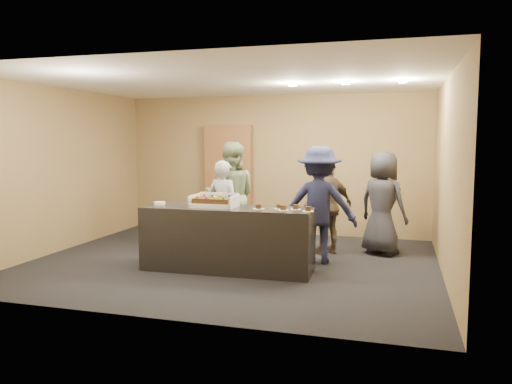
# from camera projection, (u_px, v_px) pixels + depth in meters

# --- Properties ---
(room) EXTENTS (6.04, 6.00, 2.70)m
(room) POSITION_uv_depth(u_px,v_px,m) (232.00, 173.00, 7.41)
(room) COLOR black
(room) RESTS_ON ground
(serving_counter) EXTENTS (2.42, 0.77, 0.90)m
(serving_counter) POSITION_uv_depth(u_px,v_px,m) (228.00, 239.00, 7.03)
(serving_counter) COLOR black
(serving_counter) RESTS_ON floor
(storage_cabinet) EXTENTS (0.97, 0.15, 2.13)m
(storage_cabinet) POSITION_uv_depth(u_px,v_px,m) (228.00, 179.00, 9.99)
(storage_cabinet) COLOR brown
(storage_cabinet) RESTS_ON floor
(cake_box) EXTENTS (0.62, 0.43, 0.18)m
(cake_box) POSITION_uv_depth(u_px,v_px,m) (215.00, 204.00, 7.06)
(cake_box) COLOR white
(cake_box) RESTS_ON serving_counter
(sheet_cake) EXTENTS (0.53, 0.36, 0.11)m
(sheet_cake) POSITION_uv_depth(u_px,v_px,m) (214.00, 200.00, 7.03)
(sheet_cake) COLOR #361F0C
(sheet_cake) RESTS_ON cake_box
(plate_stack) EXTENTS (0.16, 0.16, 0.04)m
(plate_stack) POSITION_uv_depth(u_px,v_px,m) (160.00, 203.00, 7.28)
(plate_stack) COLOR white
(plate_stack) RESTS_ON serving_counter
(slice_a) EXTENTS (0.15, 0.15, 0.07)m
(slice_a) POSITION_uv_depth(u_px,v_px,m) (259.00, 207.00, 6.80)
(slice_a) COLOR white
(slice_a) RESTS_ON serving_counter
(slice_b) EXTENTS (0.15, 0.15, 0.07)m
(slice_b) POSITION_uv_depth(u_px,v_px,m) (280.00, 207.00, 6.81)
(slice_b) COLOR white
(slice_b) RESTS_ON serving_counter
(slice_c) EXTENTS (0.15, 0.15, 0.07)m
(slice_c) POSITION_uv_depth(u_px,v_px,m) (283.00, 209.00, 6.68)
(slice_c) COLOR white
(slice_c) RESTS_ON serving_counter
(slice_d) EXTENTS (0.15, 0.15, 0.07)m
(slice_d) POSITION_uv_depth(u_px,v_px,m) (296.00, 208.00, 6.74)
(slice_d) COLOR white
(slice_d) RESTS_ON serving_counter
(slice_e) EXTENTS (0.15, 0.15, 0.07)m
(slice_e) POSITION_uv_depth(u_px,v_px,m) (308.00, 210.00, 6.57)
(slice_e) COLOR white
(slice_e) RESTS_ON serving_counter
(person_server_grey) EXTENTS (0.62, 0.48, 1.52)m
(person_server_grey) POSITION_uv_depth(u_px,v_px,m) (223.00, 208.00, 7.97)
(person_server_grey) COLOR #A2A2A7
(person_server_grey) RESTS_ON floor
(person_sage_man) EXTENTS (1.04, 0.91, 1.81)m
(person_sage_man) POSITION_uv_depth(u_px,v_px,m) (231.00, 197.00, 8.28)
(person_sage_man) COLOR gray
(person_sage_man) RESTS_ON floor
(person_navy_man) EXTENTS (1.17, 0.72, 1.75)m
(person_navy_man) POSITION_uv_depth(u_px,v_px,m) (319.00, 205.00, 7.44)
(person_navy_man) COLOR #1B1E3E
(person_navy_man) RESTS_ON floor
(person_brown_extra) EXTENTS (0.93, 0.90, 1.55)m
(person_brown_extra) POSITION_uv_depth(u_px,v_px,m) (328.00, 206.00, 8.04)
(person_brown_extra) COLOR brown
(person_brown_extra) RESTS_ON floor
(person_dark_suit) EXTENTS (0.97, 0.87, 1.66)m
(person_dark_suit) POSITION_uv_depth(u_px,v_px,m) (382.00, 203.00, 8.00)
(person_dark_suit) COLOR #27272C
(person_dark_suit) RESTS_ON floor
(ceiling_spotlights) EXTENTS (1.72, 0.12, 0.03)m
(ceiling_spotlights) POSITION_uv_depth(u_px,v_px,m) (346.00, 83.00, 7.31)
(ceiling_spotlights) COLOR #FFEAC6
(ceiling_spotlights) RESTS_ON ceiling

